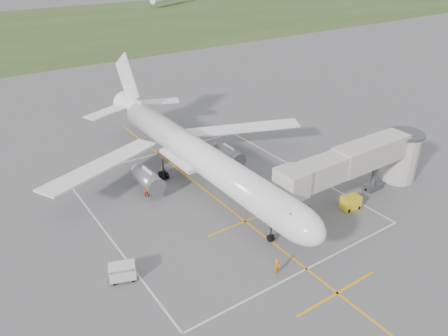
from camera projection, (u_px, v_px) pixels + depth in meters
ground at (199, 186)px, 57.44m from camera, size 700.00×700.00×0.00m
grass_strip at (4, 34)px, 152.41m from camera, size 700.00×120.00×0.02m
apron_markings at (225, 205)px, 53.18m from camera, size 28.20×60.00×0.01m
airliner at (195, 154)px, 55.96m from camera, size 38.93×46.75×13.52m
jet_bridge at (366, 161)px, 53.30m from camera, size 23.40×5.00×7.20m
gpu_unit at (351, 202)px, 52.23m from camera, size 2.37×1.83×1.64m
baggage_cart at (122, 272)px, 41.11m from camera, size 2.82×2.23×1.72m
ramp_worker_nose at (277, 267)px, 41.76m from camera, size 0.73×0.57×1.76m
ramp_worker_wing at (146, 190)px, 54.75m from camera, size 1.06×1.07×1.75m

